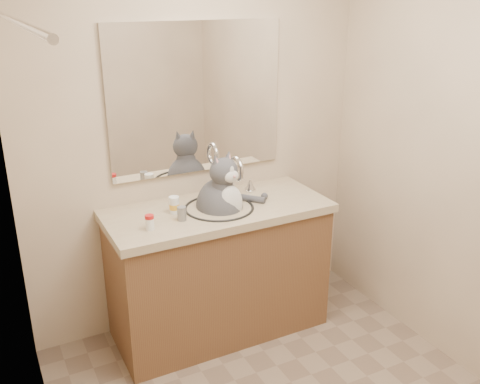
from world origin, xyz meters
The scene contains 8 objects.
room centered at (0.00, 0.00, 1.20)m, with size 2.22×2.52×2.42m.
vanity centered at (0.00, 0.96, 0.44)m, with size 1.34×0.59×1.12m.
mirror centered at (0.00, 1.24, 1.45)m, with size 1.10×0.02×0.90m, color white.
shower_curtain centered at (-1.05, 0.10, 1.03)m, with size 0.02×1.30×1.93m.
cat centered at (0.02, 0.96, 0.87)m, with size 0.46×0.37×0.55m.
pill_bottle_redcap centered at (-0.46, 0.84, 0.89)m, with size 0.06×0.06×0.08m.
pill_bottle_orange centered at (-0.26, 1.00, 0.90)m, with size 0.06×0.06×0.10m.
grey_canister centered at (-0.26, 0.88, 0.89)m, with size 0.06×0.06×0.08m.
Camera 1 is at (-1.22, -1.71, 2.06)m, focal length 40.00 mm.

